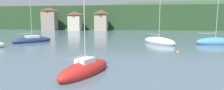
{
  "coord_description": "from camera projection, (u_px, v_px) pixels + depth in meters",
  "views": [
    {
      "loc": [
        2.33,
        16.61,
        4.43
      ],
      "look_at": [
        0.0,
        36.58,
        1.76
      ],
      "focal_mm": 28.79,
      "sensor_mm": 36.0,
      "label": 1
    }
  ],
  "objects": [
    {
      "name": "wooded_hillside",
      "position": [
        165.0,
        20.0,
        119.11
      ],
      "size": [
        352.0,
        58.17,
        27.54
      ],
      "color": "#264223",
      "rests_on": "ground_plane"
    },
    {
      "name": "shore_building_west",
      "position": [
        49.0,
        19.0,
        87.66
      ],
      "size": [
        7.11,
        4.64,
        10.99
      ],
      "color": "gray",
      "rests_on": "ground_plane"
    },
    {
      "name": "shore_building_westcentral",
      "position": [
        75.0,
        21.0,
        86.53
      ],
      "size": [
        6.13,
        5.11,
        9.15
      ],
      "color": "#BCB29E",
      "rests_on": "ground_plane"
    },
    {
      "name": "shore_building_central",
      "position": [
        101.0,
        20.0,
        85.48
      ],
      "size": [
        6.07,
        6.09,
        9.88
      ],
      "color": "gray",
      "rests_on": "ground_plane"
    },
    {
      "name": "sailboat_mid_0",
      "position": [
        85.0,
        70.0,
        15.04
      ],
      "size": [
        4.15,
        6.44,
        8.43
      ],
      "rotation": [
        0.0,
        0.0,
        1.17
      ],
      "color": "red",
      "rests_on": "ground_plane"
    },
    {
      "name": "sailboat_far_5",
      "position": [
        32.0,
        40.0,
        38.05
      ],
      "size": [
        7.02,
        7.86,
        10.26
      ],
      "rotation": [
        0.0,
        0.0,
        0.89
      ],
      "color": "navy",
      "rests_on": "ground_plane"
    },
    {
      "name": "sailboat_far_9",
      "position": [
        159.0,
        42.0,
        35.57
      ],
      "size": [
        6.6,
        7.92,
        8.86
      ],
      "rotation": [
        0.0,
        0.0,
        5.34
      ],
      "color": "white",
      "rests_on": "ground_plane"
    },
    {
      "name": "sailboat_far_10",
      "position": [
        215.0,
        42.0,
        34.41
      ],
      "size": [
        7.67,
        3.17,
        11.66
      ],
      "rotation": [
        0.0,
        0.0,
        0.13
      ],
      "color": "teal",
      "rests_on": "ground_plane"
    },
    {
      "name": "mooring_buoy_near",
      "position": [
        178.0,
        52.0,
        26.04
      ],
      "size": [
        0.41,
        0.41,
        0.41
      ],
      "primitive_type": "sphere",
      "color": "orange",
      "rests_on": "ground_plane"
    }
  ]
}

